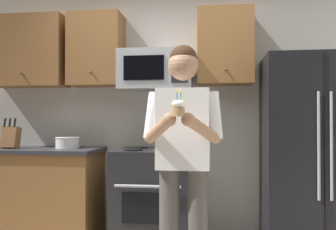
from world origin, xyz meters
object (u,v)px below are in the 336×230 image
at_px(microwave, 156,70).
at_px(refrigerator, 314,154).
at_px(knife_block, 11,137).
at_px(bowl_large_white, 68,142).
at_px(person, 183,150).
at_px(cupcake, 178,108).
at_px(oven_range, 154,196).

relative_size(microwave, refrigerator, 0.41).
height_order(knife_block, bowl_large_white, knife_block).
height_order(person, cupcake, person).
bearing_deg(knife_block, person, -26.13).
relative_size(refrigerator, bowl_large_white, 7.23).
bearing_deg(microwave, knife_block, -174.33).
distance_m(bowl_large_white, person, 1.64).
height_order(microwave, knife_block, microwave).
height_order(bowl_large_white, cupcake, cupcake).
bearing_deg(bowl_large_white, oven_range, -3.98).
bearing_deg(microwave, oven_range, -90.02).
relative_size(microwave, cupcake, 4.26).
bearing_deg(microwave, person, -70.73).
xyz_separation_m(oven_range, cupcake, (0.37, -1.28, 0.83)).
relative_size(knife_block, cupcake, 1.84).
xyz_separation_m(knife_block, bowl_large_white, (0.57, 0.09, -0.05)).
xyz_separation_m(microwave, bowl_large_white, (-0.92, -0.06, -0.74)).
xyz_separation_m(oven_range, microwave, (0.00, 0.12, 1.26)).
relative_size(oven_range, cupcake, 5.36).
xyz_separation_m(oven_range, person, (0.37, -0.95, 0.53)).
bearing_deg(microwave, refrigerator, -6.03).
bearing_deg(knife_block, microwave, 5.67).
relative_size(microwave, bowl_large_white, 2.97).
height_order(oven_range, refrigerator, refrigerator).
height_order(refrigerator, person, refrigerator).
bearing_deg(oven_range, microwave, 89.98).
xyz_separation_m(refrigerator, knife_block, (-3.00, 0.01, 0.13)).
xyz_separation_m(oven_range, refrigerator, (1.50, -0.04, 0.44)).
bearing_deg(oven_range, cupcake, -73.71).
distance_m(microwave, person, 1.34).
distance_m(oven_range, refrigerator, 1.56).
distance_m(refrigerator, bowl_large_white, 2.43).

